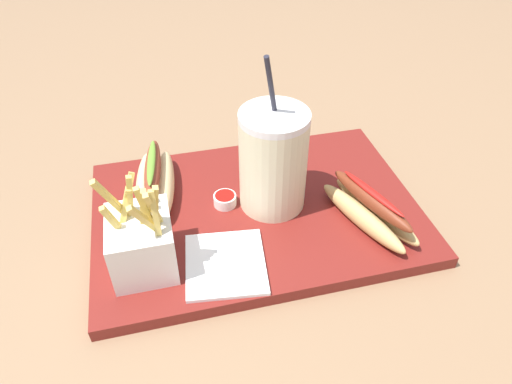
{
  "coord_description": "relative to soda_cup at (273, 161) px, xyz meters",
  "views": [
    {
      "loc": [
        0.13,
        0.52,
        0.5
      ],
      "look_at": [
        0.0,
        0.0,
        0.05
      ],
      "focal_mm": 32.94,
      "sensor_mm": 36.0,
      "label": 1
    }
  ],
  "objects": [
    {
      "name": "hot_dog_1",
      "position": [
        -0.13,
        0.08,
        -0.06
      ],
      "size": [
        0.11,
        0.18,
        0.06
      ],
      "color": "tan",
      "rests_on": "food_tray"
    },
    {
      "name": "soda_cup",
      "position": [
        0.0,
        0.0,
        0.0
      ],
      "size": [
        0.1,
        0.1,
        0.25
      ],
      "color": "beige",
      "rests_on": "food_tray"
    },
    {
      "name": "fries_basket",
      "position": [
        0.2,
        0.08,
        -0.04
      ],
      "size": [
        0.08,
        0.09,
        0.15
      ],
      "color": "white",
      "rests_on": "food_tray"
    },
    {
      "name": "ground_plane",
      "position": [
        0.03,
        0.01,
        -0.11
      ],
      "size": [
        2.4,
        2.4,
        0.02
      ],
      "primitive_type": "cube",
      "color": "#8C6B4C"
    },
    {
      "name": "food_tray",
      "position": [
        0.03,
        0.01,
        -0.09
      ],
      "size": [
        0.49,
        0.34,
        0.02
      ],
      "primitive_type": "cube",
      "color": "maroon",
      "rests_on": "ground_plane"
    },
    {
      "name": "hot_dog_2",
      "position": [
        0.17,
        -0.06,
        -0.05
      ],
      "size": [
        0.08,
        0.17,
        0.07
      ],
      "color": "#E5C689",
      "rests_on": "food_tray"
    },
    {
      "name": "napkin_stack",
      "position": [
        0.09,
        0.11,
        -0.08
      ],
      "size": [
        0.12,
        0.13,
        0.01
      ],
      "primitive_type": "cube",
      "rotation": [
        0.0,
        0.0,
        -0.12
      ],
      "color": "white",
      "rests_on": "food_tray"
    },
    {
      "name": "ketchup_cup_1",
      "position": [
        0.07,
        -0.01,
        -0.07
      ],
      "size": [
        0.04,
        0.04,
        0.02
      ],
      "color": "white",
      "rests_on": "food_tray"
    }
  ]
}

